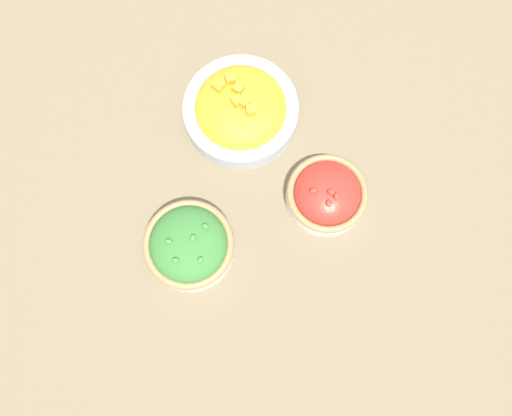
% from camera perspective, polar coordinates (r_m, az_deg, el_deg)
% --- Properties ---
extents(ground_plane, '(3.00, 3.00, 0.00)m').
position_cam_1_polar(ground_plane, '(0.96, 0.00, -0.44)').
color(ground_plane, '#75664C').
extents(bowl_broccoli, '(0.15, 0.15, 0.08)m').
position_cam_1_polar(bowl_broccoli, '(0.92, -6.71, -3.69)').
color(bowl_broccoli, silver).
rests_on(bowl_broccoli, ground_plane).
extents(bowl_cherry_tomatoes, '(0.14, 0.14, 0.07)m').
position_cam_1_polar(bowl_cherry_tomatoes, '(0.95, 7.11, 1.39)').
color(bowl_cherry_tomatoes, white).
rests_on(bowl_cherry_tomatoes, ground_plane).
extents(bowl_squash, '(0.20, 0.20, 0.08)m').
position_cam_1_polar(bowl_squash, '(0.99, -1.46, 9.84)').
color(bowl_squash, '#B2C1CC').
rests_on(bowl_squash, ground_plane).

